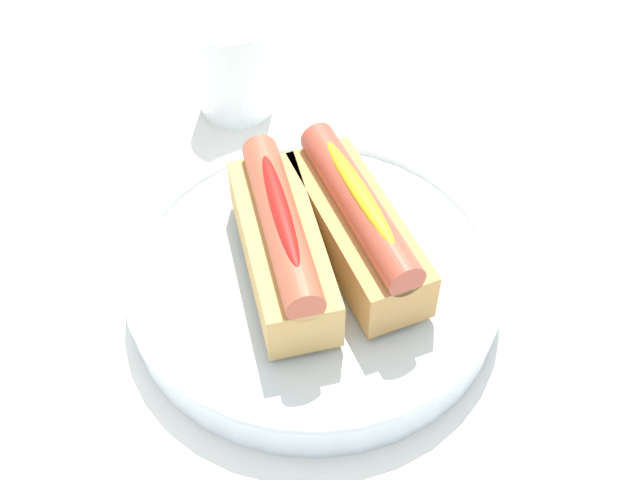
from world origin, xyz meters
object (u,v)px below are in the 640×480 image
(hotdog_front, at_px, (357,224))
(water_glass, at_px, (235,71))
(serving_bowl, at_px, (320,274))
(hotdog_back, at_px, (282,241))

(hotdog_front, height_order, water_glass, hotdog_front)
(serving_bowl, height_order, hotdog_front, hotdog_front)
(serving_bowl, bearing_deg, water_glass, -4.53)
(hotdog_back, distance_m, water_glass, 0.23)
(hotdog_front, xyz_separation_m, hotdog_back, (0.01, 0.05, 0.00))
(serving_bowl, xyz_separation_m, hotdog_back, (0.00, 0.03, 0.04))
(serving_bowl, relative_size, hotdog_back, 1.75)
(serving_bowl, distance_m, hotdog_back, 0.05)
(serving_bowl, distance_m, water_glass, 0.23)
(hotdog_front, height_order, hotdog_back, same)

